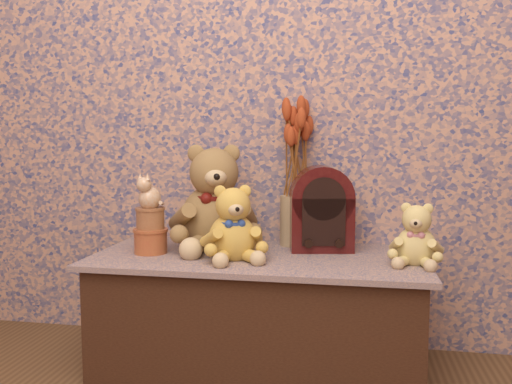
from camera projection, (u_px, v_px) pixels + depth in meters
display_shelf at (258, 311)px, 1.99m from camera, size 1.22×0.59×0.43m
teddy_large at (214, 193)px, 2.07m from camera, size 0.47×0.51×0.44m
teddy_medium at (232, 219)px, 1.89m from camera, size 0.32×0.34×0.29m
teddy_small at (416, 231)px, 1.81m from camera, size 0.21×0.24×0.23m
cathedral_radio at (321, 208)px, 2.05m from camera, size 0.26×0.21×0.33m
ceramic_vase at (295, 221)px, 2.14m from camera, size 0.15×0.15×0.20m
dried_stalks at (295, 149)px, 2.11m from camera, size 0.25×0.25×0.38m
biscuit_tin_lower at (151, 241)px, 1.99m from camera, size 0.14×0.14×0.09m
biscuit_tin_upper at (150, 219)px, 1.98m from camera, size 0.13×0.13×0.08m
cat_figurine at (150, 191)px, 1.97m from camera, size 0.12×0.13×0.13m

